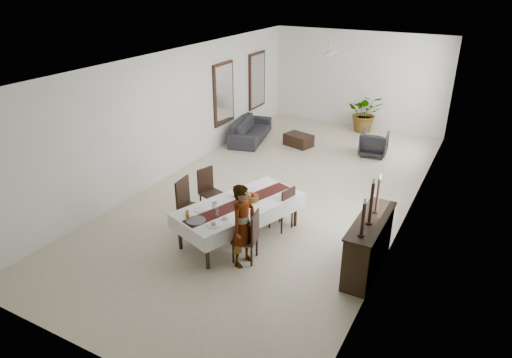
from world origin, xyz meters
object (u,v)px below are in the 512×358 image
Objects in this scene: red_pitcher at (237,192)px; sideboard_body at (368,246)px; dining_table_top at (240,205)px; sofa at (251,130)px; woman at (243,226)px.

sideboard_body reaches higher than red_pitcher.
dining_table_top is 2.58m from sideboard_body.
sideboard_body reaches higher than sofa.
woman reaches higher than red_pitcher.
dining_table_top is 5.95m from sofa.
sofa is (-5.26, 5.18, -0.17)m from sideboard_body.
dining_table_top is at bearing -177.52° from sideboard_body.
sideboard_body is (2.57, 0.11, -0.23)m from dining_table_top.
woman is 0.70× the size of sofa.
dining_table_top is 1.08× the size of sofa.
dining_table_top is 1.53× the size of woman.
woman reaches higher than sideboard_body.
sofa is (-2.51, 5.07, -0.54)m from red_pitcher.
sofa is (-2.70, 5.29, -0.40)m from dining_table_top.
red_pitcher reaches higher than dining_table_top.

